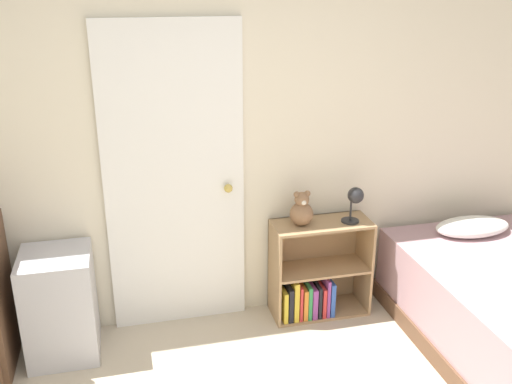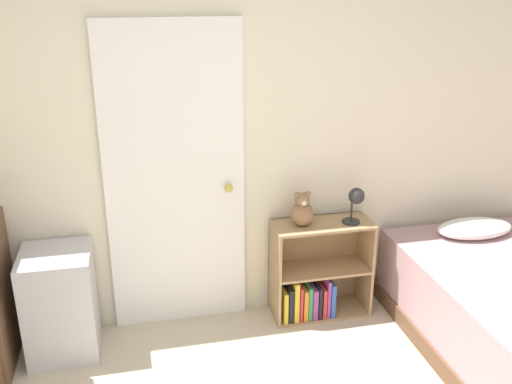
{
  "view_description": "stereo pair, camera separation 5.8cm",
  "coord_description": "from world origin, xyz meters",
  "px_view_note": "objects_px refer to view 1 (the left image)",
  "views": [
    {
      "loc": [
        -0.38,
        -1.45,
        2.22
      ],
      "look_at": [
        0.41,
        1.77,
        0.98
      ],
      "focal_mm": 40.0,
      "sensor_mm": 36.0,
      "label": 1
    },
    {
      "loc": [
        -0.32,
        -1.47,
        2.22
      ],
      "look_at": [
        0.41,
        1.77,
        0.98
      ],
      "focal_mm": 40.0,
      "sensor_mm": 36.0,
      "label": 2
    }
  ],
  "objects_px": {
    "bookshelf": "(314,279)",
    "teddy_bear": "(302,211)",
    "desk_lamp": "(355,199)",
    "storage_bin": "(60,305)"
  },
  "relations": [
    {
      "from": "storage_bin",
      "to": "bookshelf",
      "type": "bearing_deg",
      "value": 2.35
    },
    {
      "from": "bookshelf",
      "to": "storage_bin",
      "type": "bearing_deg",
      "value": -177.65
    },
    {
      "from": "bookshelf",
      "to": "desk_lamp",
      "type": "xyz_separation_m",
      "value": [
        0.25,
        -0.04,
        0.59
      ]
    },
    {
      "from": "teddy_bear",
      "to": "desk_lamp",
      "type": "bearing_deg",
      "value": -6.89
    },
    {
      "from": "bookshelf",
      "to": "teddy_bear",
      "type": "relative_size",
      "value": 2.86
    },
    {
      "from": "storage_bin",
      "to": "desk_lamp",
      "type": "relative_size",
      "value": 2.75
    },
    {
      "from": "teddy_bear",
      "to": "bookshelf",
      "type": "bearing_deg",
      "value": 0.06
    },
    {
      "from": "bookshelf",
      "to": "desk_lamp",
      "type": "bearing_deg",
      "value": -9.7
    },
    {
      "from": "storage_bin",
      "to": "desk_lamp",
      "type": "xyz_separation_m",
      "value": [
        1.92,
        0.03,
        0.51
      ]
    },
    {
      "from": "storage_bin",
      "to": "teddy_bear",
      "type": "distance_m",
      "value": 1.63
    }
  ]
}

